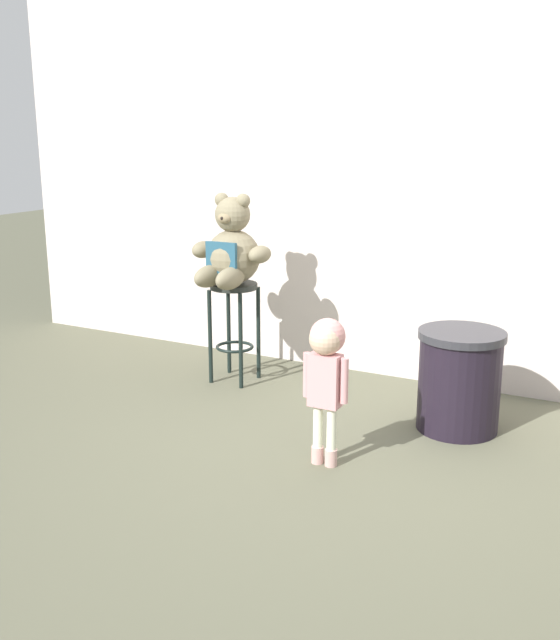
# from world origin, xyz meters

# --- Properties ---
(ground_plane) EXTENTS (24.00, 24.00, 0.00)m
(ground_plane) POSITION_xyz_m (0.00, 0.00, 0.00)
(ground_plane) COLOR #5A5A46
(building_wall) EXTENTS (7.62, 0.30, 3.52)m
(building_wall) POSITION_xyz_m (0.00, 1.78, 1.76)
(building_wall) COLOR beige
(building_wall) RESTS_ON ground_plane
(bar_stool_with_teddy) EXTENTS (0.36, 0.36, 0.77)m
(bar_stool_with_teddy) POSITION_xyz_m (-1.24, 0.97, 0.54)
(bar_stool_with_teddy) COLOR #262A26
(bar_stool_with_teddy) RESTS_ON ground_plane
(teddy_bear) EXTENTS (0.64, 0.57, 0.68)m
(teddy_bear) POSITION_xyz_m (-1.24, 0.94, 1.03)
(teddy_bear) COLOR #7D7358
(teddy_bear) RESTS_ON bar_stool_with_teddy
(child_walking) EXTENTS (0.28, 0.22, 0.88)m
(child_walking) POSITION_xyz_m (0.00, -0.07, 0.64)
(child_walking) COLOR #CC9F97
(child_walking) RESTS_ON ground_plane
(trash_bin) EXTENTS (0.56, 0.56, 0.66)m
(trash_bin) POSITION_xyz_m (0.55, 0.81, 0.34)
(trash_bin) COLOR black
(trash_bin) RESTS_ON ground_plane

